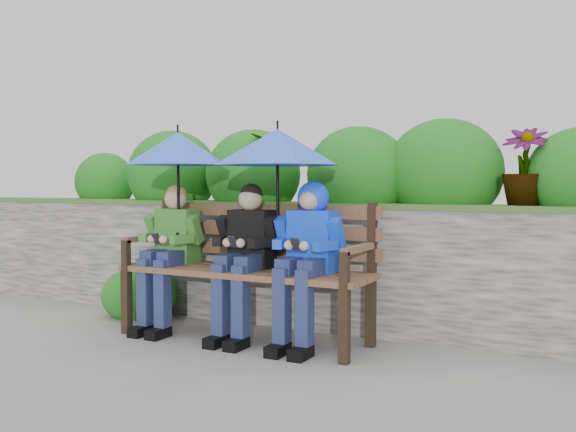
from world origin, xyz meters
The scene contains 8 objects.
ground centered at (0.00, 0.00, 0.00)m, with size 60.00×60.00×0.00m, color slate.
garden_backdrop centered at (-0.01, 1.61, 0.60)m, with size 8.00×2.87×1.74m.
park_bench centered at (-0.36, 0.16, 0.60)m, with size 1.99×0.58×1.05m.
boy_left centered at (-1.05, 0.06, 0.68)m, with size 0.49×0.56×1.18m.
boy_middle centered at (-0.35, 0.06, 0.68)m, with size 0.49×0.57×1.19m.
boy_right centered at (0.17, 0.07, 0.73)m, with size 0.50×0.61×1.20m.
umbrella_left centered at (-0.98, 0.08, 1.46)m, with size 0.81×0.81×0.90m.
umbrella_right centered at (-0.09, 0.11, 1.46)m, with size 0.95×0.95×0.87m.
Camera 1 is at (2.16, -4.05, 1.20)m, focal length 40.00 mm.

